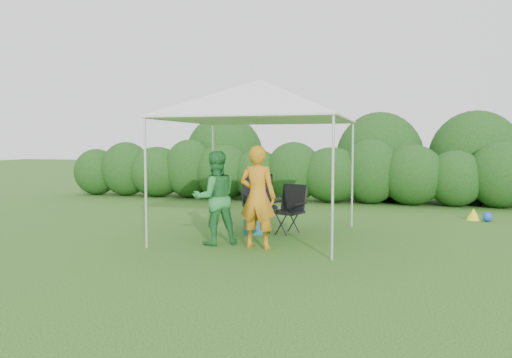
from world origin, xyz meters
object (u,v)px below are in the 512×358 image
(woman, at_px, (215,198))
(cooler, at_px, (254,225))
(man, at_px, (258,197))
(chair_right, at_px, (290,206))
(chair_left, at_px, (259,199))
(canopy, at_px, (261,100))

(woman, xyz_separation_m, cooler, (0.34, 1.10, -0.62))
(man, height_order, cooler, man)
(man, bearing_deg, cooler, -65.77)
(chair_right, relative_size, woman, 0.59)
(chair_right, bearing_deg, man, -77.94)
(chair_right, distance_m, chair_left, 0.66)
(canopy, distance_m, woman, 1.99)
(chair_right, relative_size, chair_left, 0.85)
(chair_right, xyz_separation_m, cooler, (-0.64, -0.27, -0.36))
(cooler, bearing_deg, chair_right, 10.65)
(chair_left, height_order, cooler, chair_left)
(canopy, distance_m, chair_right, 2.04)
(chair_left, relative_size, man, 0.65)
(man, bearing_deg, canopy, -72.30)
(canopy, bearing_deg, chair_right, 44.60)
(chair_right, bearing_deg, chair_left, -168.63)
(canopy, relative_size, chair_left, 2.86)
(man, bearing_deg, chair_left, -70.09)
(chair_right, height_order, chair_left, chair_left)
(man, bearing_deg, chair_right, -93.91)
(chair_left, height_order, man, man)
(man, relative_size, woman, 1.06)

